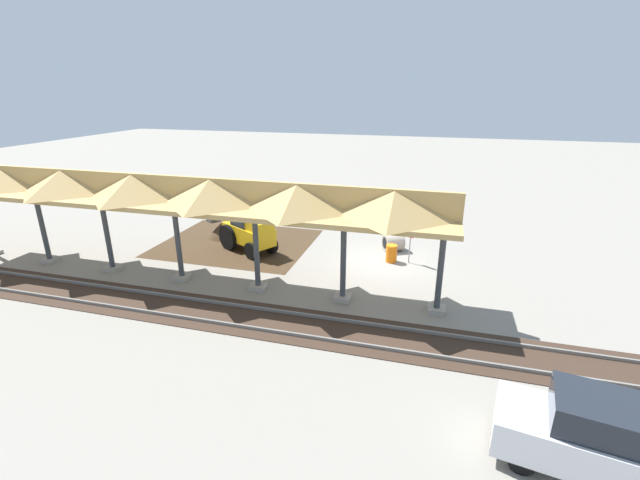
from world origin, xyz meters
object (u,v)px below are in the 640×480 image
object	(u,v)px
concrete_pipe	(393,242)
distant_parked_car	(597,437)
backhoe	(247,228)
traffic_barrel	(391,253)
stop_sign	(411,235)

from	to	relation	value
concrete_pipe	distant_parked_car	xyz separation A→B (m)	(-6.03, 13.17, 0.50)
backhoe	traffic_barrel	bearing A→B (deg)	-177.13
distant_parked_car	traffic_barrel	world-z (taller)	distant_parked_car
stop_sign	traffic_barrel	world-z (taller)	stop_sign
distant_parked_car	traffic_barrel	size ratio (longest dim) A/B	4.93
stop_sign	traffic_barrel	xyz separation A→B (m)	(0.89, 0.09, -1.06)
concrete_pipe	distant_parked_car	distance (m)	14.50
stop_sign	distant_parked_car	size ratio (longest dim) A/B	0.48
distant_parked_car	concrete_pipe	bearing A→B (deg)	-65.39
concrete_pipe	stop_sign	bearing A→B (deg)	122.47
backhoe	distant_parked_car	distance (m)	17.73
backhoe	concrete_pipe	distance (m)	8.03
stop_sign	backhoe	bearing A→B (deg)	3.15
stop_sign	distant_parked_car	distance (m)	12.70
stop_sign	traffic_barrel	size ratio (longest dim) A/B	2.34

